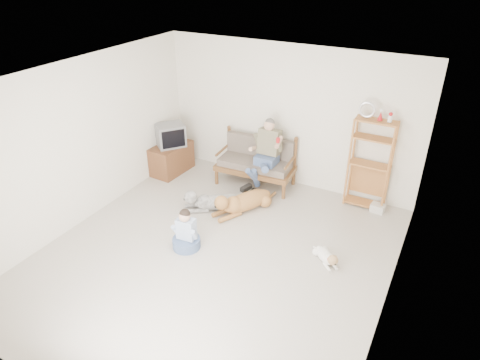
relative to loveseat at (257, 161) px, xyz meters
The scene contains 17 objects.
floor 2.47m from the loveseat, 79.27° to the right, with size 5.50×5.50×0.00m, color beige.
ceiling 3.28m from the loveseat, 79.27° to the right, with size 5.50×5.50×0.00m, color silver.
wall_back 1.04m from the loveseat, 39.24° to the left, with size 5.00×5.00×0.00m, color silver.
wall_front 5.22m from the loveseat, 84.97° to the right, with size 5.00×5.00×0.00m, color silver.
wall_left 3.26m from the loveseat, 130.71° to the right, with size 5.50×5.50×0.00m, color silver.
wall_right 3.89m from the loveseat, 38.90° to the right, with size 5.50×5.50×0.00m, color silver.
loveseat is the anchor object (origin of this frame).
man 0.36m from the loveseat, 44.29° to the right, with size 0.54×0.77×1.24m.
etagere 2.14m from the loveseat, ahead, with size 0.73×0.32×1.94m.
book_stack 2.41m from the loveseat, ahead, with size 0.24×0.17×0.15m, color white.
tv_stand 1.83m from the loveseat, 167.51° to the right, with size 0.56×0.93×0.60m.
crt_tv 1.82m from the loveseat, 167.19° to the right, with size 0.68×0.69×0.45m.
wall_outlet 0.89m from the loveseat, 156.13° to the left, with size 0.12×0.02×0.08m, color white.
golden_retriever 1.12m from the loveseat, 77.67° to the right, with size 0.78×1.35×0.44m.
shaggy_dog 1.32m from the loveseat, 101.50° to the right, with size 1.11×0.86×0.39m.
terrier 2.68m from the loveseat, 40.58° to the right, with size 0.52×0.49×0.25m.
child 2.40m from the loveseat, 91.20° to the right, with size 0.44×0.44×0.70m.
Camera 1 is at (2.77, -4.39, 4.18)m, focal length 32.00 mm.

